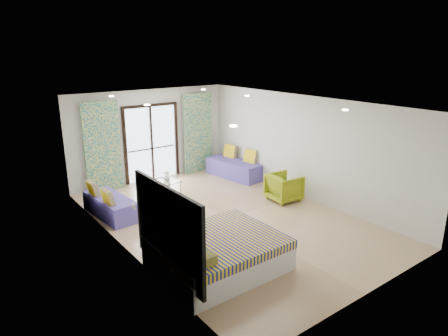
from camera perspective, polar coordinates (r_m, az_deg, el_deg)
floor at (r=9.44m, az=0.43°, el=-7.23°), size 5.00×7.50×0.01m
ceiling at (r=8.69m, az=0.46°, el=9.25°), size 5.00×7.50×0.01m
wall_back at (r=12.08m, az=-10.42°, el=4.62°), size 5.00×0.01×2.70m
wall_front at (r=6.57m, az=20.81°, el=-6.68°), size 5.00×0.01×2.70m
wall_left at (r=7.79m, az=-14.37°, el=-2.42°), size 0.01×7.50×2.70m
wall_right at (r=10.62m, az=11.25°, el=2.91°), size 0.01×7.50×2.70m
balcony_door at (r=12.08m, az=-10.34°, el=4.18°), size 1.76×0.08×2.28m
balcony_rail at (r=12.15m, az=-10.28°, el=2.77°), size 1.52×0.03×0.04m
curtain_left at (r=11.35m, az=-16.98°, el=2.86°), size 1.00×0.10×2.50m
curtain_right at (r=12.70m, az=-3.76°, el=4.99°), size 1.00×0.10×2.50m
downlight_a at (r=6.29m, az=1.36°, el=6.04°), size 0.12×0.12×0.02m
downlight_b at (r=8.30m, az=16.91°, el=7.95°), size 0.12×0.12×0.02m
downlight_c at (r=8.81m, az=-10.92°, el=8.85°), size 0.12×0.12×0.02m
downlight_d at (r=10.34m, az=3.33°, el=10.27°), size 0.12×0.12×0.02m
downlight_e at (r=10.64m, az=-15.78°, el=9.86°), size 0.12×0.12×0.02m
downlight_f at (r=11.93m, az=-2.98°, el=11.15°), size 0.12×0.12×0.02m
headboard at (r=6.52m, az=-8.09°, el=-8.77°), size 0.06×2.10×1.50m
switch_plate at (r=7.55m, az=-12.79°, el=-5.36°), size 0.02×0.10×0.10m
bed at (r=7.32m, az=-0.97°, el=-12.05°), size 2.18×1.78×0.75m
daybed_left at (r=9.88m, az=-15.97°, el=-5.16°), size 0.79×1.72×0.83m
daybed_right at (r=12.32m, az=1.56°, el=0.02°), size 0.96×1.93×0.91m
coffee_table at (r=10.88m, az=-8.17°, el=-2.08°), size 0.67×0.67×0.69m
vase at (r=10.87m, az=-8.21°, el=-1.32°), size 0.25×0.26×0.20m
armchair at (r=10.51m, az=8.59°, el=-2.57°), size 0.78×0.82×0.78m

